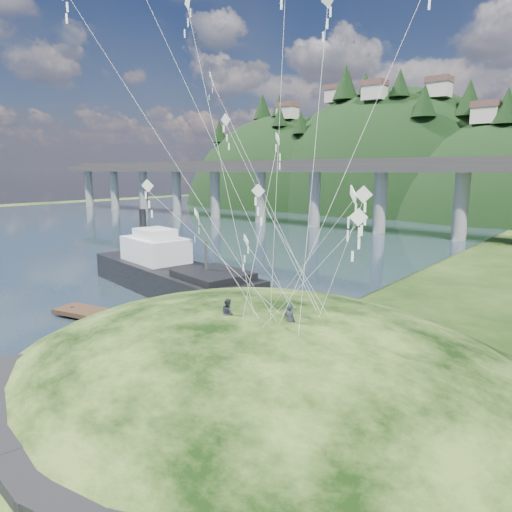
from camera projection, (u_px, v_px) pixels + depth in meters
The scene contains 10 objects.
ground at pixel (150, 368), 29.57m from camera, with size 320.00×320.00×0.00m, color black.
water at pixel (54, 230), 97.37m from camera, with size 240.00×240.00×0.00m, color #293C4B.
grass_hill at pixel (265, 418), 26.35m from camera, with size 36.00×32.00×13.00m.
footpath at pixel (60, 455), 17.13m from camera, with size 22.29×5.84×0.83m.
bridge at pixel (337, 184), 97.40m from camera, with size 160.00×11.00×15.00m.
far_ridge at pixel (369, 232), 150.76m from camera, with size 153.00×70.00×94.50m.
work_barge at pixel (169, 272), 48.14m from camera, with size 24.51×10.42×8.31m.
wooden_dock at pixel (132, 320), 37.42m from camera, with size 15.93×6.20×1.13m.
kite_flyers at pixel (251, 300), 24.13m from camera, with size 4.15×1.87×1.88m.
kite_swarm at pixel (244, 100), 24.68m from camera, with size 18.39×11.81×17.97m.
Camera 1 is at (22.98, -16.95, 12.62)m, focal length 32.00 mm.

